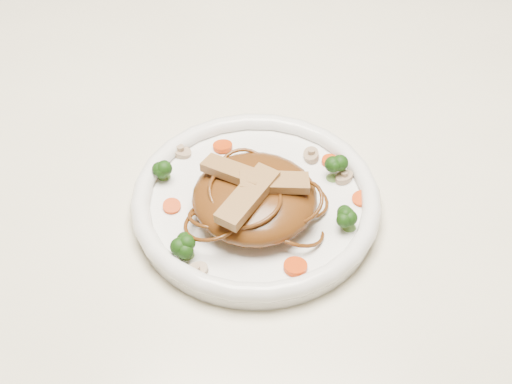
# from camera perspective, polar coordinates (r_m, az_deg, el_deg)

# --- Properties ---
(table) EXTENTS (1.20, 0.80, 0.75)m
(table) POSITION_cam_1_polar(r_m,az_deg,el_deg) (0.91, -0.73, -2.18)
(table) COLOR white
(table) RESTS_ON ground
(plate) EXTENTS (0.29, 0.29, 0.02)m
(plate) POSITION_cam_1_polar(r_m,az_deg,el_deg) (0.78, 0.00, -1.10)
(plate) COLOR white
(plate) RESTS_ON table
(noodle_mound) EXTENTS (0.17, 0.17, 0.04)m
(noodle_mound) POSITION_cam_1_polar(r_m,az_deg,el_deg) (0.76, -0.10, -0.42)
(noodle_mound) COLOR #5A2B11
(noodle_mound) RESTS_ON plate
(chicken_a) EXTENTS (0.07, 0.04, 0.01)m
(chicken_a) POSITION_cam_1_polar(r_m,az_deg,el_deg) (0.74, 1.39, 0.74)
(chicken_a) COLOR #A0824B
(chicken_a) RESTS_ON noodle_mound
(chicken_b) EXTENTS (0.07, 0.04, 0.01)m
(chicken_b) POSITION_cam_1_polar(r_m,az_deg,el_deg) (0.75, -1.74, 1.54)
(chicken_b) COLOR #A0824B
(chicken_b) RESTS_ON noodle_mound
(chicken_c) EXTENTS (0.05, 0.08, 0.01)m
(chicken_c) POSITION_cam_1_polar(r_m,az_deg,el_deg) (0.72, -0.62, -0.35)
(chicken_c) COLOR #A0824B
(chicken_c) RESTS_ON noodle_mound
(broccoli_0) EXTENTS (0.03, 0.03, 0.03)m
(broccoli_0) POSITION_cam_1_polar(r_m,az_deg,el_deg) (0.80, 5.83, 1.70)
(broccoli_0) COLOR #18400D
(broccoli_0) RESTS_ON plate
(broccoli_1) EXTENTS (0.03, 0.03, 0.03)m
(broccoli_1) POSITION_cam_1_polar(r_m,az_deg,el_deg) (0.80, -6.99, 1.88)
(broccoli_1) COLOR #18400D
(broccoli_1) RESTS_ON plate
(broccoli_2) EXTENTS (0.03, 0.03, 0.03)m
(broccoli_2) POSITION_cam_1_polar(r_m,az_deg,el_deg) (0.72, -5.26, -3.94)
(broccoli_2) COLOR #18400D
(broccoli_2) RESTS_ON plate
(broccoli_3) EXTENTS (0.03, 0.03, 0.03)m
(broccoli_3) POSITION_cam_1_polar(r_m,az_deg,el_deg) (0.75, 7.10, -1.99)
(broccoli_3) COLOR #18400D
(broccoli_3) RESTS_ON plate
(carrot_0) EXTENTS (0.02, 0.02, 0.00)m
(carrot_0) POSITION_cam_1_polar(r_m,az_deg,el_deg) (0.82, 5.57, 2.31)
(carrot_0) COLOR #C33A07
(carrot_0) RESTS_ON plate
(carrot_1) EXTENTS (0.02, 0.02, 0.00)m
(carrot_1) POSITION_cam_1_polar(r_m,az_deg,el_deg) (0.78, -6.34, -1.08)
(carrot_1) COLOR #C33A07
(carrot_1) RESTS_ON plate
(carrot_2) EXTENTS (0.03, 0.03, 0.00)m
(carrot_2) POSITION_cam_1_polar(r_m,az_deg,el_deg) (0.79, 7.95, -0.51)
(carrot_2) COLOR #C33A07
(carrot_2) RESTS_ON plate
(carrot_3) EXTENTS (0.03, 0.03, 0.00)m
(carrot_3) POSITION_cam_1_polar(r_m,az_deg,el_deg) (0.83, -2.52, 3.45)
(carrot_3) COLOR #C33A07
(carrot_3) RESTS_ON plate
(carrot_4) EXTENTS (0.03, 0.03, 0.00)m
(carrot_4) POSITION_cam_1_polar(r_m,az_deg,el_deg) (0.72, 2.98, -5.62)
(carrot_4) COLOR #C33A07
(carrot_4) RESTS_ON plate
(mushroom_0) EXTENTS (0.03, 0.03, 0.01)m
(mushroom_0) POSITION_cam_1_polar(r_m,az_deg,el_deg) (0.72, -4.52, -5.96)
(mushroom_0) COLOR tan
(mushroom_0) RESTS_ON plate
(mushroom_1) EXTENTS (0.03, 0.03, 0.01)m
(mushroom_1) POSITION_cam_1_polar(r_m,az_deg,el_deg) (0.80, 6.63, 1.11)
(mushroom_1) COLOR tan
(mushroom_1) RESTS_ON plate
(mushroom_2) EXTENTS (0.03, 0.03, 0.01)m
(mushroom_2) POSITION_cam_1_polar(r_m,az_deg,el_deg) (0.83, -5.68, 3.04)
(mushroom_2) COLOR tan
(mushroom_2) RESTS_ON plate
(mushroom_3) EXTENTS (0.03, 0.03, 0.01)m
(mushroom_3) POSITION_cam_1_polar(r_m,az_deg,el_deg) (0.82, 4.17, 2.78)
(mushroom_3) COLOR tan
(mushroom_3) RESTS_ON plate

